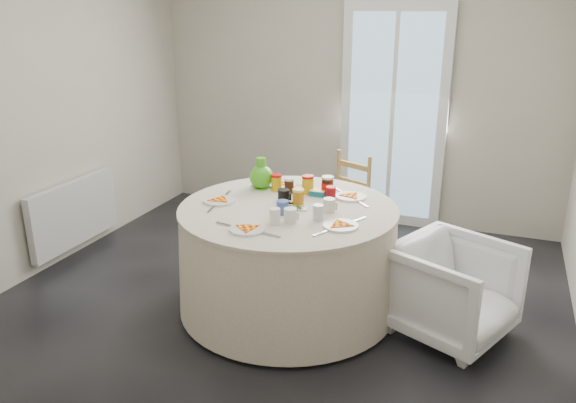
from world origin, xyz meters
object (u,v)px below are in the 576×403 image
(radiator, at_px, (75,213))
(armchair, at_px, (454,280))
(table, at_px, (288,259))
(green_pitcher, at_px, (261,174))
(wooden_chair, at_px, (341,201))

(radiator, bearing_deg, armchair, -2.48)
(table, distance_m, green_pitcher, 0.67)
(table, relative_size, armchair, 2.19)
(radiator, xyz_separation_m, wooden_chair, (2.10, 0.86, 0.09))
(wooden_chair, distance_m, green_pitcher, 0.94)
(armchair, distance_m, green_pitcher, 1.55)
(armchair, relative_size, green_pitcher, 3.05)
(table, bearing_deg, wooden_chair, 86.04)
(table, bearing_deg, armchair, 3.04)
(radiator, height_order, armchair, armchair)
(radiator, height_order, table, table)
(radiator, xyz_separation_m, green_pitcher, (1.69, 0.12, 0.49))
(green_pitcher, bearing_deg, radiator, -162.28)
(radiator, distance_m, table, 2.04)
(wooden_chair, bearing_deg, green_pitcher, -94.24)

